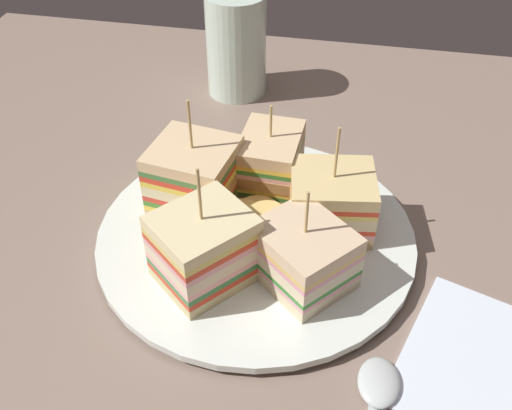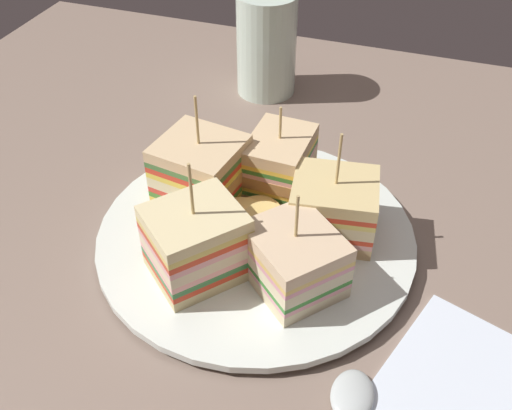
% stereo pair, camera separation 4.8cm
% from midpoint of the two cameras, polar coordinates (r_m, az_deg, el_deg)
% --- Properties ---
extents(ground_plane, '(0.93, 0.81, 0.02)m').
position_cam_midpoint_polar(ground_plane, '(0.51, -2.67, -4.49)').
color(ground_plane, '#826D5F').
extents(plate, '(0.27, 0.27, 0.01)m').
position_cam_midpoint_polar(plate, '(0.50, -2.73, -3.15)').
color(plate, white).
rests_on(plate, ground_plane).
extents(sandwich_wedge_0, '(0.08, 0.07, 0.10)m').
position_cam_midpoint_polar(sandwich_wedge_0, '(0.49, 4.58, 0.25)').
color(sandwich_wedge_0, '#D9B37C').
rests_on(sandwich_wedge_0, plate).
extents(sandwich_wedge_1, '(0.05, 0.07, 0.09)m').
position_cam_midpoint_polar(sandwich_wedge_1, '(0.52, -0.79, 4.05)').
color(sandwich_wedge_1, beige).
rests_on(sandwich_wedge_1, plate).
extents(sandwich_wedge_2, '(0.08, 0.07, 0.11)m').
position_cam_midpoint_polar(sandwich_wedge_2, '(0.51, -8.69, 2.57)').
color(sandwich_wedge_2, '#DABE8A').
rests_on(sandwich_wedge_2, plate).
extents(sandwich_wedge_3, '(0.09, 0.09, 0.11)m').
position_cam_midpoint_polar(sandwich_wedge_3, '(0.44, -8.17, -4.36)').
color(sandwich_wedge_3, '#D0BC84').
rests_on(sandwich_wedge_3, plate).
extents(sandwich_wedge_4, '(0.09, 0.09, 0.09)m').
position_cam_midpoint_polar(sandwich_wedge_4, '(0.44, 1.55, -5.10)').
color(sandwich_wedge_4, beige).
rests_on(sandwich_wedge_4, plate).
extents(chip_pile, '(0.07, 0.08, 0.04)m').
position_cam_midpoint_polar(chip_pile, '(0.48, -2.70, -2.01)').
color(chip_pile, '#D9BC5E').
rests_on(chip_pile, plate).
extents(spoon, '(0.03, 0.15, 0.01)m').
position_cam_midpoint_polar(spoon, '(0.41, 8.45, -18.89)').
color(spoon, silver).
rests_on(spoon, ground_plane).
extents(napkin, '(0.15, 0.16, 0.01)m').
position_cam_midpoint_polar(napkin, '(0.44, 19.19, -15.02)').
color(napkin, white).
rests_on(napkin, ground_plane).
extents(drinking_glass, '(0.07, 0.07, 0.12)m').
position_cam_midpoint_polar(drinking_glass, '(0.69, -3.97, 14.68)').
color(drinking_glass, silver).
rests_on(drinking_glass, ground_plane).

